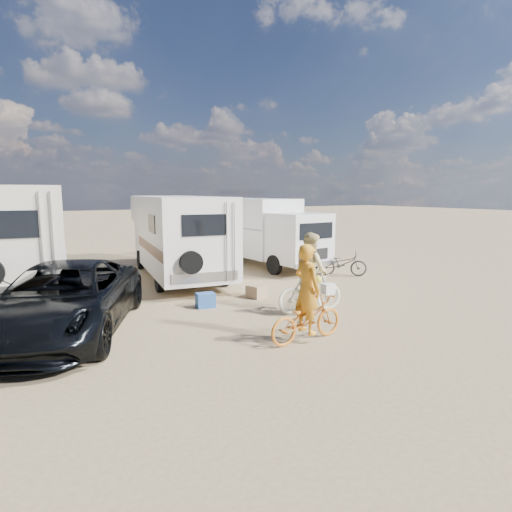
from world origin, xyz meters
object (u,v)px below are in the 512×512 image
box_truck (265,232)px  bike_man (307,319)px  rider_man (307,297)px  cooler (206,300)px  rv_main (177,237)px  bike_parked (343,263)px  rider_woman (311,276)px  dark_suv (64,299)px  bike_woman (310,292)px  crate (256,291)px  rv_left (21,239)px

box_truck → bike_man: 9.33m
bike_man → rider_man: (0.00, 0.00, 0.45)m
cooler → box_truck: bearing=52.7°
cooler → rv_main: bearing=86.9°
box_truck → cooler: bearing=-139.5°
box_truck → rider_man: box_truck is taller
bike_parked → rider_woman: bearing=171.4°
rv_main → dark_suv: 6.57m
bike_man → bike_parked: 7.35m
dark_suv → bike_woman: dark_suv is taller
bike_woman → bike_parked: size_ratio=1.03×
crate → rv_main: bearing=103.0°
bike_man → bike_woman: bike_woman is taller
bike_man → crate: bearing=-18.2°
rider_man → cooler: (-0.82, 3.45, -0.73)m
bike_parked → dark_suv: bearing=143.5°
dark_suv → box_truck: bearing=56.9°
cooler → dark_suv: bearing=-165.1°
bike_man → cooler: 3.56m
box_truck → bike_woman: (-2.60, -6.70, -0.86)m
rider_man → rider_woman: (1.35, 1.70, 0.02)m
rv_left → rider_man: 9.62m
bike_woman → cooler: (-2.18, 1.75, -0.35)m
rv_left → crate: 7.55m
bike_man → cooler: (-0.82, 3.45, -0.28)m
box_truck → bike_woman: bearing=-116.7°
dark_suv → rider_woman: bearing=11.1°
crate → box_truck: bearing=56.9°
rv_left → cooler: size_ratio=14.56×
rider_woman → cooler: bearing=58.6°
rv_left → box_truck: 8.99m
dark_suv → bike_parked: dark_suv is taller
bike_woman → rv_left: bearing=52.1°
box_truck → crate: (-3.05, -4.67, -1.22)m
rv_left → bike_woman: rv_left is taller
rv_left → bike_man: bearing=-54.0°
bike_man → box_truck: bearing=-29.9°
bike_woman → bike_parked: bike_woman is taller
crate → bike_man: bearing=-103.6°
dark_suv → bike_man: bearing=-10.8°
bike_parked → cooler: size_ratio=3.60×
bike_parked → cooler: bike_parked is taller
box_truck → rider_man: size_ratio=3.35×
rv_main → dark_suv: (-4.26, -4.95, -0.69)m
bike_man → bike_woman: (1.35, 1.70, 0.07)m
bike_parked → crate: size_ratio=3.80×
dark_suv → bike_man: 5.24m
rider_woman → rv_left: bearing=52.1°
rv_main → rv_left: rv_left is taller
bike_parked → cooler: bearing=145.8°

